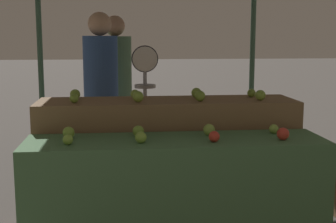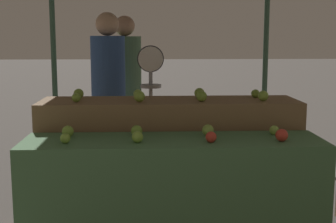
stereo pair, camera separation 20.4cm
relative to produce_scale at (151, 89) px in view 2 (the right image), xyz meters
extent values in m
cylinder|color=#33513D|center=(-1.26, 1.80, 0.16)|extent=(0.07, 0.07, 2.41)
cylinder|color=#33513D|center=(1.55, 1.80, 0.16)|extent=(0.07, 0.07, 2.41)
cube|color=#4C7A4C|center=(0.15, -1.22, -0.63)|extent=(2.11, 0.55, 0.82)
cube|color=olive|center=(0.15, -0.62, -0.53)|extent=(2.11, 0.55, 1.02)
sphere|color=#84AD3D|center=(-0.59, -1.32, -0.19)|extent=(0.07, 0.07, 0.07)
sphere|color=#84AD3D|center=(-0.10, -1.32, -0.18)|extent=(0.08, 0.08, 0.08)
sphere|color=red|center=(0.40, -1.34, -0.18)|extent=(0.08, 0.08, 0.08)
sphere|color=red|center=(0.89, -1.33, -0.18)|extent=(0.09, 0.09, 0.09)
sphere|color=#84AD3D|center=(-0.60, -1.12, -0.18)|extent=(0.08, 0.08, 0.08)
sphere|color=#7AA338|center=(-0.11, -1.12, -0.18)|extent=(0.08, 0.08, 0.08)
sphere|color=#8EB247|center=(0.40, -1.12, -0.18)|extent=(0.08, 0.08, 0.08)
sphere|color=#8EB247|center=(0.89, -1.11, -0.19)|extent=(0.07, 0.07, 0.07)
sphere|color=#7AA338|center=(-0.60, -0.73, 0.01)|extent=(0.07, 0.07, 0.07)
sphere|color=#84AD3D|center=(-0.10, -0.74, 0.02)|extent=(0.09, 0.09, 0.09)
sphere|color=#7AA338|center=(0.40, -0.74, 0.02)|extent=(0.09, 0.09, 0.09)
sphere|color=#84AD3D|center=(0.90, -0.73, 0.02)|extent=(0.09, 0.09, 0.09)
sphere|color=#7AA338|center=(-0.61, -0.52, 0.02)|extent=(0.08, 0.08, 0.08)
sphere|color=#84AD3D|center=(-0.11, -0.51, 0.02)|extent=(0.08, 0.08, 0.08)
sphere|color=#84AD3D|center=(0.41, -0.52, 0.02)|extent=(0.09, 0.09, 0.09)
sphere|color=#7AA338|center=(0.88, -0.53, 0.01)|extent=(0.07, 0.07, 0.07)
cylinder|color=#99999E|center=(0.00, 0.01, -0.37)|extent=(0.04, 0.04, 1.35)
cylinder|color=black|center=(0.00, 0.01, 0.29)|extent=(0.25, 0.01, 0.25)
cylinder|color=silver|center=(0.00, -0.01, 0.29)|extent=(0.23, 0.02, 0.23)
cylinder|color=#99999E|center=(0.00, -0.01, 0.10)|extent=(0.01, 0.01, 0.14)
cylinder|color=#99999E|center=(0.00, -0.01, 0.03)|extent=(0.20, 0.20, 0.03)
cube|color=#2D2D38|center=(-0.43, 0.33, -0.63)|extent=(0.27, 0.17, 0.83)
cylinder|color=#2D4C84|center=(-0.43, 0.33, 0.14)|extent=(0.36, 0.36, 0.72)
sphere|color=tan|center=(-0.43, 0.33, 0.62)|extent=(0.23, 0.23, 0.23)
cube|color=#2D2D38|center=(-0.29, 1.00, -0.63)|extent=(0.31, 0.22, 0.82)
cylinder|color=#476B4C|center=(-0.29, 1.00, 0.14)|extent=(0.44, 0.44, 0.72)
sphere|color=tan|center=(-0.29, 1.00, 0.61)|extent=(0.23, 0.23, 0.23)
camera|label=1|loc=(-0.24, -4.41, 0.49)|focal=50.00mm
camera|label=2|loc=(-0.03, -4.43, 0.49)|focal=50.00mm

